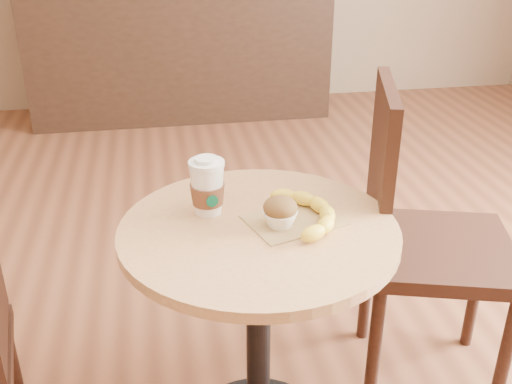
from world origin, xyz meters
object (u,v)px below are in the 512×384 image
at_px(coffee_cup, 207,188).
at_px(chair_right, 418,233).
at_px(banana, 309,212).
at_px(cafe_table, 259,291).
at_px(muffin, 280,212).

bearing_deg(coffee_cup, chair_right, -3.04).
bearing_deg(coffee_cup, banana, -29.02).
bearing_deg(chair_right, banana, 128.85).
bearing_deg(coffee_cup, cafe_table, -49.08).
bearing_deg(muffin, chair_right, 21.08).
height_order(chair_right, banana, chair_right).
height_order(muffin, banana, muffin).
height_order(coffee_cup, muffin, coffee_cup).
xyz_separation_m(cafe_table, coffee_cup, (-0.12, 0.10, 0.28)).
relative_size(cafe_table, muffin, 8.23).
height_order(cafe_table, chair_right, chair_right).
bearing_deg(banana, chair_right, 20.37).
relative_size(chair_right, banana, 3.56).
relative_size(coffee_cup, muffin, 1.76).
relative_size(cafe_table, coffee_cup, 4.66).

